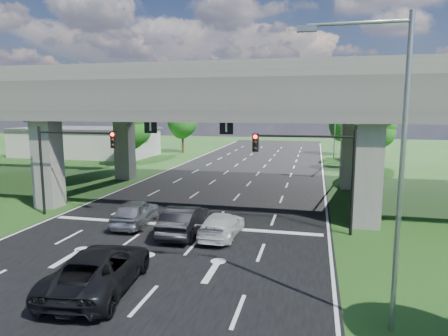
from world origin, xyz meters
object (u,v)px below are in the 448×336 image
at_px(signal_left, 69,154).
at_px(streetlight_beyond, 332,118).
at_px(streetlight_far, 338,121).
at_px(car_dark, 184,220).
at_px(car_trailing, 99,269).
at_px(signal_right, 314,161).
at_px(car_white, 222,225).
at_px(streetlight_near, 389,152).
at_px(car_silver, 136,212).

xyz_separation_m(signal_left, streetlight_beyond, (17.92, 36.06, 1.66)).
xyz_separation_m(streetlight_far, streetlight_beyond, (0.00, 16.00, 0.00)).
bearing_deg(streetlight_beyond, car_dark, -103.84).
bearing_deg(car_trailing, signal_right, -137.09).
relative_size(streetlight_beyond, car_white, 2.17).
distance_m(signal_right, streetlight_near, 10.33).
distance_m(signal_right, car_silver, 11.16).
bearing_deg(signal_right, streetlight_near, -77.12).
relative_size(signal_left, streetlight_far, 0.60).
bearing_deg(car_trailing, streetlight_near, 170.89).
xyz_separation_m(streetlight_near, car_trailing, (-10.39, 0.48, -4.98)).
height_order(streetlight_near, car_white, streetlight_near).
height_order(streetlight_beyond, car_white, streetlight_beyond).
bearing_deg(streetlight_far, signal_right, -96.47).
relative_size(streetlight_beyond, car_trailing, 1.66).
bearing_deg(car_white, streetlight_near, 134.42).
height_order(streetlight_near, streetlight_beyond, same).
xyz_separation_m(streetlight_near, car_white, (-7.19, 7.96, -5.15)).
bearing_deg(signal_right, streetlight_beyond, 86.39).
relative_size(streetlight_far, car_trailing, 1.66).
xyz_separation_m(signal_right, signal_left, (-15.65, 0.00, 0.00)).
height_order(signal_left, car_trailing, signal_left).
bearing_deg(signal_left, signal_right, 0.00).
height_order(streetlight_near, streetlight_far, same).
xyz_separation_m(car_white, car_trailing, (-3.21, -7.48, 0.17)).
bearing_deg(streetlight_beyond, signal_left, -116.43).
bearing_deg(signal_right, streetlight_far, 83.53).
distance_m(streetlight_far, car_white, 23.75).
height_order(car_silver, car_dark, car_dark).
relative_size(signal_left, car_dark, 1.19).
relative_size(signal_right, car_trailing, 1.00).
bearing_deg(signal_right, car_white, -158.04).
bearing_deg(signal_right, car_silver, -174.92).
bearing_deg(signal_left, car_dark, -13.34).
relative_size(streetlight_far, car_white, 2.17).
bearing_deg(car_silver, signal_right, -179.95).
distance_m(signal_left, streetlight_near, 20.56).
bearing_deg(streetlight_beyond, signal_right, -93.61).
bearing_deg(signal_right, car_trailing, -130.64).
bearing_deg(streetlight_far, car_dark, -113.02).
xyz_separation_m(car_silver, car_white, (5.69, -1.04, -0.13)).
distance_m(streetlight_far, car_trailing, 31.69).
xyz_separation_m(signal_right, car_dark, (-7.11, -2.03, -3.33)).
distance_m(signal_left, streetlight_beyond, 40.30).
bearing_deg(streetlight_near, signal_left, 150.98).
xyz_separation_m(streetlight_beyond, car_trailing, (-10.39, -45.52, -4.98)).
bearing_deg(streetlight_near, signal_right, 102.88).
height_order(signal_left, car_dark, signal_left).
xyz_separation_m(signal_right, car_trailing, (-8.12, -9.46, -3.32)).
distance_m(signal_right, car_trailing, 12.90).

